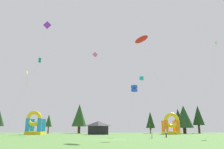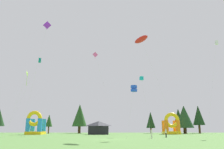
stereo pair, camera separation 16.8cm
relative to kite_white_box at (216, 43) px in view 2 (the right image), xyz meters
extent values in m
plane|color=#5B8C42|center=(-24.21, -13.96, -20.96)|extent=(120.00, 120.00, 0.00)
cube|color=white|center=(0.02, -0.01, -0.14)|extent=(0.78, 0.78, 0.40)
cube|color=white|center=(0.02, -0.01, 0.34)|extent=(0.78, 0.78, 0.40)
cylinder|color=silver|center=(-1.79, 0.54, -10.43)|extent=(3.64, 1.11, 21.06)
pyramid|color=#EA599E|center=(-29.54, 15.53, 2.18)|extent=(1.21, 0.74, 1.22)
cylinder|color=#EA599E|center=(-29.50, 15.45, 1.52)|extent=(0.04, 0.04, 1.30)
cylinder|color=silver|center=(-26.08, 14.16, -9.40)|extent=(6.84, 2.60, 23.13)
cube|color=#19B7CC|center=(-17.62, -0.34, -8.62)|extent=(0.91, 0.91, 0.35)
cube|color=#19B7CC|center=(-17.62, -0.34, -8.20)|extent=(0.91, 0.91, 0.35)
cylinder|color=silver|center=(-16.98, -1.93, -14.68)|extent=(1.29, 3.21, 12.55)
cube|color=#0C7F7A|center=(-39.82, -3.04, -5.20)|extent=(0.65, 0.65, 0.43)
cube|color=#0C7F7A|center=(-39.82, -3.04, -4.69)|extent=(0.65, 0.65, 0.43)
cylinder|color=silver|center=(-42.44, -4.09, -12.95)|extent=(5.26, 2.11, 16.02)
cube|color=blue|center=(-20.57, -15.43, -13.54)|extent=(1.00, 1.00, 0.45)
cube|color=blue|center=(-20.57, -15.43, -13.00)|extent=(1.00, 1.00, 0.45)
cylinder|color=silver|center=(-21.26, -16.27, -17.11)|extent=(1.39, 1.70, 7.70)
ellipsoid|color=red|center=(-18.70, -11.02, -3.40)|extent=(2.93, 3.18, 1.43)
cylinder|color=silver|center=(-16.42, -13.73, -12.18)|extent=(4.57, 5.45, 17.56)
pyramid|color=purple|center=(-37.36, -7.48, 1.16)|extent=(1.21, 0.42, 1.20)
cylinder|color=purple|center=(-37.36, -7.40, 0.65)|extent=(0.04, 0.04, 1.05)
cylinder|color=silver|center=(-40.08, -5.14, -9.89)|extent=(5.44, 4.53, 22.14)
pyramid|color=#8CD826|center=(-38.52, -12.46, -10.15)|extent=(0.41, 0.85, 0.83)
cylinder|color=#8CD826|center=(-38.58, -12.47, -11.21)|extent=(0.04, 0.04, 2.09)
cylinder|color=silver|center=(-39.52, -13.83, -15.56)|extent=(1.90, 2.74, 10.80)
cylinder|color=black|center=(-14.13, -6.46, -20.57)|extent=(0.16, 0.16, 0.78)
cylinder|color=black|center=(-14.00, -6.37, -20.57)|extent=(0.16, 0.16, 0.78)
cylinder|color=silver|center=(-14.07, -6.41, -19.87)|extent=(0.39, 0.39, 0.62)
sphere|color=#D8AD84|center=(-14.07, -6.41, -19.45)|extent=(0.21, 0.21, 0.21)
cylinder|color=silver|center=(-17.57, -11.33, -20.58)|extent=(0.13, 0.13, 0.76)
cylinder|color=silver|center=(-17.42, -11.35, -20.58)|extent=(0.13, 0.13, 0.76)
cylinder|color=silver|center=(-17.49, -11.34, -19.90)|extent=(0.31, 0.31, 0.60)
sphere|color=#D8AD84|center=(-17.49, -11.34, -19.50)|extent=(0.21, 0.21, 0.21)
cube|color=yellow|center=(-45.59, 14.86, -20.55)|extent=(4.42, 4.98, 0.81)
cylinder|color=#268CD8|center=(-47.18, 12.99, -18.41)|extent=(1.24, 1.24, 3.48)
cylinder|color=#268CD8|center=(-44.00, 12.99, -18.41)|extent=(1.24, 1.24, 3.48)
cylinder|color=#268CD8|center=(-47.18, 16.74, -18.41)|extent=(1.24, 1.24, 3.48)
cylinder|color=#268CD8|center=(-44.00, 16.74, -18.41)|extent=(1.24, 1.24, 3.48)
torus|color=yellow|center=(-45.59, 12.99, -16.67)|extent=(4.17, 0.99, 4.17)
cube|color=yellow|center=(-7.09, 19.59, -20.55)|extent=(4.64, 4.54, 0.82)
cylinder|color=orange|center=(-8.77, 17.95, -18.56)|extent=(1.27, 1.27, 3.15)
cylinder|color=orange|center=(-5.40, 17.95, -18.56)|extent=(1.27, 1.27, 3.15)
cylinder|color=orange|center=(-8.77, 21.22, -18.56)|extent=(1.27, 1.27, 3.15)
cylinder|color=orange|center=(-5.40, 21.22, -18.56)|extent=(1.27, 1.27, 3.15)
torus|color=yellow|center=(-7.09, 17.95, -16.99)|extent=(4.39, 1.02, 4.39)
cube|color=black|center=(-28.13, 14.82, -19.80)|extent=(5.44, 3.23, 2.31)
pyramid|color=#3F3F47|center=(-28.13, 14.82, -17.99)|extent=(5.44, 3.23, 1.31)
cylinder|color=#4C331E|center=(-45.57, 27.41, -19.86)|extent=(0.42, 0.42, 2.20)
cone|color=#234C1E|center=(-45.57, 27.41, -16.75)|extent=(2.34, 2.34, 4.02)
cylinder|color=#4C331E|center=(-35.88, 30.58, -19.80)|extent=(0.92, 0.92, 2.32)
cone|color=#234C1E|center=(-35.88, 30.58, -14.82)|extent=(5.10, 5.10, 7.62)
cylinder|color=#4C331E|center=(-11.50, 29.63, -20.07)|extent=(0.55, 0.55, 1.78)
cone|color=#193819|center=(-11.50, 29.63, -16.47)|extent=(3.06, 3.06, 5.43)
cylinder|color=#4C331E|center=(-1.87, 30.20, -19.94)|extent=(0.69, 0.69, 2.04)
cone|color=#193819|center=(-1.87, 30.20, -15.80)|extent=(3.84, 3.84, 6.24)
cylinder|color=#4C331E|center=(-1.02, 26.33, -20.05)|extent=(1.05, 1.05, 1.82)
cone|color=#1E4221|center=(-1.02, 26.33, -15.53)|extent=(5.82, 5.82, 7.22)
cylinder|color=#4C331E|center=(5.37, 31.20, -19.57)|extent=(0.72, 0.72, 2.78)
cone|color=#193819|center=(5.37, 31.20, -14.82)|extent=(3.98, 3.98, 6.72)
camera|label=1|loc=(-23.62, -51.26, -19.32)|focal=37.43mm
camera|label=2|loc=(-23.45, -51.26, -19.32)|focal=37.43mm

